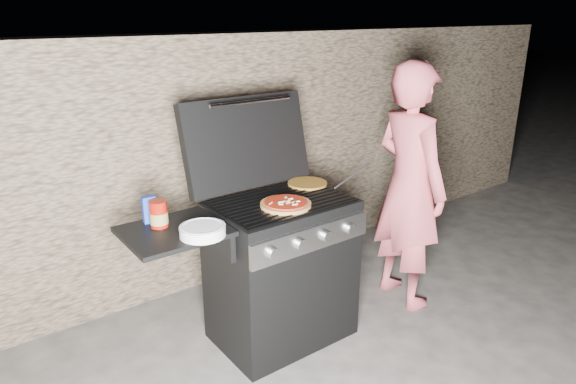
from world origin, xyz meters
TOP-DOWN VIEW (x-y plane):
  - ground at (0.00, 0.00)m, footprint 50.00×50.00m
  - stone_wall at (0.00, 1.05)m, footprint 8.00×0.35m
  - gas_grill at (-0.25, 0.00)m, footprint 1.34×0.79m
  - pizza_topped at (-0.04, -0.10)m, footprint 0.31×0.31m
  - pizza_plain at (0.30, 0.13)m, footprint 0.31×0.31m
  - sauce_jar at (-0.71, 0.07)m, footprint 0.12×0.12m
  - blue_carton at (-0.73, 0.16)m, footprint 0.07×0.04m
  - plate_stack at (-0.59, -0.16)m, footprint 0.25×0.25m
  - person at (0.96, -0.13)m, footprint 0.48×0.66m
  - tongs at (0.57, 0.00)m, footprint 0.40×0.10m

SIDE VIEW (x-z plane):
  - ground at x=0.00m, z-range 0.00..0.00m
  - gas_grill at x=-0.25m, z-range 0.00..0.91m
  - person at x=0.96m, z-range 0.00..1.67m
  - stone_wall at x=0.00m, z-range 0.00..1.80m
  - pizza_plain at x=0.30m, z-range 0.91..0.92m
  - pizza_topped at x=-0.04m, z-range 0.91..0.94m
  - plate_stack at x=-0.59m, z-range 0.90..0.95m
  - tongs at x=0.57m, z-range 0.91..0.99m
  - sauce_jar at x=-0.71m, z-range 0.90..1.04m
  - blue_carton at x=-0.73m, z-range 0.90..1.04m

